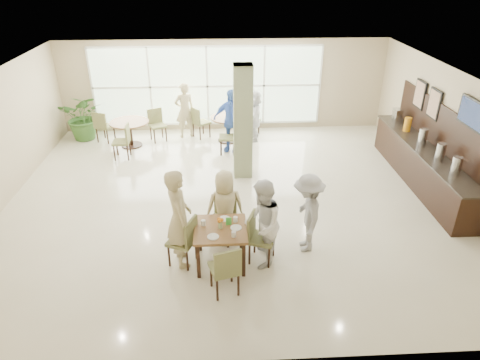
{
  "coord_description": "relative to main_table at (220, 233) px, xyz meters",
  "views": [
    {
      "loc": [
        -0.2,
        -8.56,
        4.99
      ],
      "look_at": [
        0.2,
        -1.2,
        1.1
      ],
      "focal_mm": 32.0,
      "sensor_mm": 36.0,
      "label": 1
    }
  ],
  "objects": [
    {
      "name": "ground",
      "position": [
        0.21,
        2.32,
        -0.65
      ],
      "size": [
        10.0,
        10.0,
        0.0
      ],
      "primitive_type": "plane",
      "color": "beige",
      "rests_on": "ground"
    },
    {
      "name": "room_shell",
      "position": [
        0.21,
        2.32,
        1.05
      ],
      "size": [
        10.0,
        10.0,
        10.0
      ],
      "color": "white",
      "rests_on": "ground"
    },
    {
      "name": "window_bank",
      "position": [
        -0.29,
        6.78,
        0.75
      ],
      "size": [
        7.0,
        0.04,
        7.0
      ],
      "color": "silver",
      "rests_on": "ground"
    },
    {
      "name": "column",
      "position": [
        0.61,
        3.52,
        0.75
      ],
      "size": [
        0.45,
        0.45,
        2.8
      ],
      "primitive_type": "cube",
      "color": "#6C7350",
      "rests_on": "ground"
    },
    {
      "name": "main_table",
      "position": [
        0.0,
        0.0,
        0.0
      ],
      "size": [
        0.92,
        0.92,
        0.75
      ],
      "color": "brown",
      "rests_on": "ground"
    },
    {
      "name": "round_table_left",
      "position": [
        -2.55,
        5.56,
        -0.08
      ],
      "size": [
        1.12,
        1.12,
        0.75
      ],
      "color": "brown",
      "rests_on": "ground"
    },
    {
      "name": "round_table_right",
      "position": [
        0.29,
        5.8,
        -0.09
      ],
      "size": [
        1.04,
        1.04,
        0.75
      ],
      "color": "brown",
      "rests_on": "ground"
    },
    {
      "name": "chairs_main_table",
      "position": [
        0.03,
        0.0,
        -0.18
      ],
      "size": [
        2.02,
        1.99,
        0.95
      ],
      "color": "olive",
      "rests_on": "ground"
    },
    {
      "name": "chairs_table_left",
      "position": [
        -2.6,
        5.53,
        -0.18
      ],
      "size": [
        2.17,
        1.77,
        0.95
      ],
      "color": "olive",
      "rests_on": "ground"
    },
    {
      "name": "chairs_table_right",
      "position": [
        0.26,
        5.78,
        -0.18
      ],
      "size": [
        2.15,
        1.96,
        0.95
      ],
      "color": "olive",
      "rests_on": "ground"
    },
    {
      "name": "tabletop_clutter",
      "position": [
        0.06,
        0.01,
        0.16
      ],
      "size": [
        0.71,
        0.75,
        0.21
      ],
      "color": "white",
      "rests_on": "main_table"
    },
    {
      "name": "buffet_counter",
      "position": [
        4.91,
        2.83,
        -0.1
      ],
      "size": [
        0.64,
        4.7,
        1.95
      ],
      "color": "black",
      "rests_on": "ground"
    },
    {
      "name": "wall_tv",
      "position": [
        5.14,
        1.72,
        1.5
      ],
      "size": [
        0.06,
        1.0,
        0.58
      ],
      "color": "black",
      "rests_on": "ground"
    },
    {
      "name": "framed_art_a",
      "position": [
        5.15,
        3.32,
        1.2
      ],
      "size": [
        0.05,
        0.55,
        0.7
      ],
      "color": "black",
      "rests_on": "ground"
    },
    {
      "name": "framed_art_b",
      "position": [
        5.15,
        4.12,
        1.2
      ],
      "size": [
        0.05,
        0.55,
        0.7
      ],
      "color": "black",
      "rests_on": "ground"
    },
    {
      "name": "potted_plant",
      "position": [
        -4.0,
        6.2,
        0.06
      ],
      "size": [
        1.33,
        1.33,
        1.42
      ],
      "primitive_type": "imported",
      "rotation": [
        0.0,
        0.0,
        -0.04
      ],
      "color": "#356227",
      "rests_on": "ground"
    },
    {
      "name": "teen_left",
      "position": [
        -0.71,
        0.07,
        0.28
      ],
      "size": [
        0.61,
        0.77,
        1.86
      ],
      "primitive_type": "imported",
      "rotation": [
        0.0,
        0.0,
        1.85
      ],
      "color": "tan",
      "rests_on": "ground"
    },
    {
      "name": "teen_far",
      "position": [
        0.1,
        0.69,
        0.1
      ],
      "size": [
        0.79,
        0.51,
        1.5
      ],
      "primitive_type": "imported",
      "rotation": [
        0.0,
        0.0,
        3.3
      ],
      "color": "tan",
      "rests_on": "ground"
    },
    {
      "name": "teen_right",
      "position": [
        0.73,
        -0.03,
        0.18
      ],
      "size": [
        0.71,
        0.87,
        1.66
      ],
      "primitive_type": "imported",
      "rotation": [
        0.0,
        0.0,
        -1.68
      ],
      "color": "white",
      "rests_on": "ground"
    },
    {
      "name": "teen_standing",
      "position": [
        1.61,
        0.36,
        0.13
      ],
      "size": [
        0.62,
        1.03,
        1.56
      ],
      "primitive_type": "imported",
      "rotation": [
        0.0,
        0.0,
        -1.62
      ],
      "color": "#98989B",
      "rests_on": "ground"
    },
    {
      "name": "adult_a",
      "position": [
        0.37,
        5.07,
        0.24
      ],
      "size": [
        1.19,
        0.93,
        1.79
      ],
      "primitive_type": "imported",
      "rotation": [
        0.0,
        0.0,
        -0.36
      ],
      "color": "#4571D0",
      "rests_on": "ground"
    },
    {
      "name": "adult_b",
      "position": [
        1.08,
        5.87,
        0.11
      ],
      "size": [
        0.82,
        1.49,
        1.52
      ],
      "primitive_type": "imported",
      "rotation": [
        0.0,
        0.0,
        -1.73
      ],
      "color": "white",
      "rests_on": "ground"
    },
    {
      "name": "adult_standing",
      "position": [
        -0.98,
        6.19,
        0.19
      ],
      "size": [
        0.72,
        0.59,
        1.69
      ],
      "primitive_type": "imported",
      "rotation": [
        0.0,
        0.0,
        3.48
      ],
      "color": "tan",
      "rests_on": "ground"
    }
  ]
}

